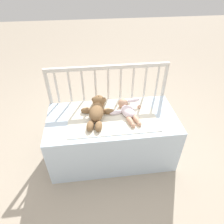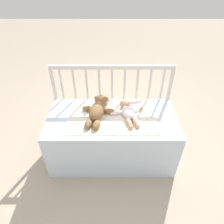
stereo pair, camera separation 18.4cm
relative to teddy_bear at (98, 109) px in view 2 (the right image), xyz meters
name	(u,v)px [view 2 (the right image)]	position (x,y,z in m)	size (l,w,h in m)	color
ground_plane	(112,154)	(0.14, -0.06, -0.57)	(12.00, 12.00, 0.00)	tan
crib_mattress	(112,137)	(0.14, -0.06, -0.31)	(1.22, 0.60, 0.51)	silver
crib_rail	(112,89)	(0.14, 0.26, 0.06)	(1.22, 0.04, 0.89)	beige
blanket	(112,116)	(0.14, -0.04, -0.05)	(0.82, 0.52, 0.01)	silver
teddy_bear	(98,109)	(0.00, 0.00, 0.00)	(0.33, 0.46, 0.13)	olive
baby	(128,112)	(0.29, -0.02, -0.01)	(0.33, 0.37, 0.10)	white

